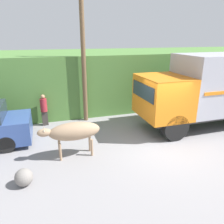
{
  "coord_description": "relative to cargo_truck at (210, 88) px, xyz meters",
  "views": [
    {
      "loc": [
        -4.27,
        -6.96,
        4.16
      ],
      "look_at": [
        -1.85,
        0.75,
        1.36
      ],
      "focal_mm": 35.0,
      "sensor_mm": 36.0,
      "label": 1
    }
  ],
  "objects": [
    {
      "name": "pedestrian_on_hill",
      "position": [
        -7.55,
        2.37,
        -1.02
      ],
      "size": [
        0.34,
        0.34,
        1.55
      ],
      "rotation": [
        0.0,
        0.0,
        3.21
      ],
      "color": "#38332D",
      "rests_on": "ground_plane"
    },
    {
      "name": "cargo_truck",
      "position": [
        0.0,
        0.0,
        0.0
      ],
      "size": [
        6.46,
        2.4,
        3.41
      ],
      "rotation": [
        0.0,
        0.0,
        0.01
      ],
      "color": "#2D2D2D",
      "rests_on": "ground_plane"
    },
    {
      "name": "hillside_embankment",
      "position": [
        -3.14,
        5.99,
        -0.24
      ],
      "size": [
        32.0,
        6.64,
        3.25
      ],
      "color": "#4C7A38",
      "rests_on": "ground_plane"
    },
    {
      "name": "utility_pole",
      "position": [
        -5.49,
        2.46,
        1.71
      ],
      "size": [
        0.9,
        0.22,
        6.93
      ],
      "color": "brown",
      "rests_on": "ground_plane"
    },
    {
      "name": "roadside_rock",
      "position": [
        -8.25,
        -2.28,
        -1.61
      ],
      "size": [
        0.52,
        0.52,
        0.52
      ],
      "color": "gray",
      "rests_on": "ground_plane"
    },
    {
      "name": "ground_plane",
      "position": [
        -3.14,
        -1.25,
        -1.87
      ],
      "size": [
        60.0,
        60.0,
        0.0
      ],
      "primitive_type": "plane",
      "color": "gray"
    },
    {
      "name": "brown_cow",
      "position": [
        -6.59,
        -1.03,
        -0.91
      ],
      "size": [
        2.19,
        0.66,
        1.3
      ],
      "rotation": [
        0.0,
        0.0,
        -0.07
      ],
      "color": "#9E7F60",
      "rests_on": "ground_plane"
    }
  ]
}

